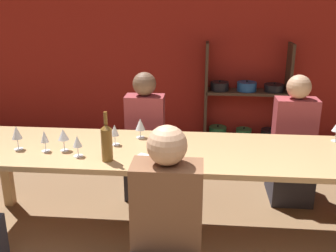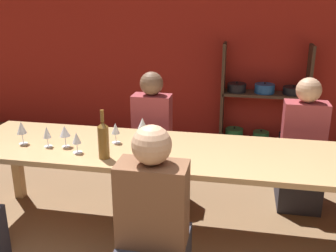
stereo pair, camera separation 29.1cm
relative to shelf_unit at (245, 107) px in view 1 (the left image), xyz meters
name	(u,v)px [view 1 (the left image)]	position (x,y,z in m)	size (l,w,h in m)	color
wall_back_red	(193,35)	(-0.70, 0.20, 0.89)	(8.80, 0.06, 2.70)	red
shelf_unit	(245,107)	(0.00, 0.00, 0.00)	(1.06, 0.30, 1.28)	#4C3828
dining_table	(167,158)	(-0.81, -2.21, 0.20)	(3.13, 0.82, 0.73)	tan
wine_bottle_dark	(107,142)	(-1.21, -2.46, 0.41)	(0.08, 0.08, 0.36)	brown
wine_glass_white_a	(77,142)	(-1.44, -2.41, 0.38)	(0.07, 0.07, 0.16)	white
wine_glass_empty_a	(44,137)	(-1.71, -2.33, 0.38)	(0.06, 0.06, 0.16)	white
wine_glass_white_b	(115,131)	(-1.22, -2.16, 0.38)	(0.07, 0.07, 0.16)	white
wine_glass_white_c	(63,135)	(-1.57, -2.31, 0.39)	(0.08, 0.08, 0.17)	white
wine_glass_empty_b	(140,125)	(-1.05, -1.98, 0.38)	(0.08, 0.08, 0.16)	white
wine_glass_empty_c	(17,133)	(-1.93, -2.32, 0.40)	(0.08, 0.08, 0.18)	white
cell_phone	(147,157)	(-0.94, -2.39, 0.28)	(0.17, 0.12, 0.01)	silver
person_near_a	(167,242)	(-0.74, -2.95, -0.03)	(0.41, 0.51, 1.17)	#2D2D38
person_far_a	(146,149)	(-1.08, -1.52, -0.01)	(0.35, 0.44, 1.19)	#2D2D38
person_far_b	(292,154)	(0.28, -1.50, -0.02)	(0.37, 0.46, 1.18)	#2D2D38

